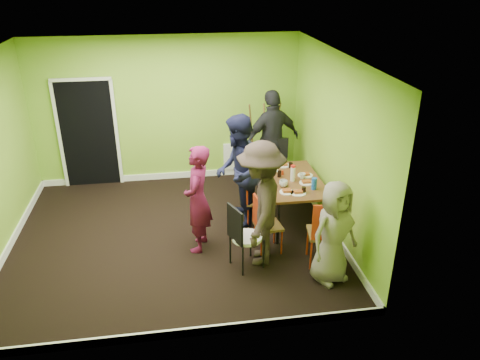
# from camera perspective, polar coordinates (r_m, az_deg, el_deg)

# --- Properties ---
(ground) EXTENTS (5.00, 5.00, 0.00)m
(ground) POSITION_cam_1_polar(r_m,az_deg,el_deg) (7.55, -7.89, -6.79)
(ground) COLOR black
(ground) RESTS_ON ground
(room_walls) EXTENTS (5.04, 4.54, 2.82)m
(room_walls) POSITION_cam_1_polar(r_m,az_deg,el_deg) (7.12, -8.55, 0.15)
(room_walls) COLOR #7EAF2D
(room_walls) RESTS_ON ground
(dining_table) EXTENTS (0.90, 1.50, 0.75)m
(dining_table) POSITION_cam_1_polar(r_m,az_deg,el_deg) (7.65, 6.42, -0.32)
(dining_table) COLOR black
(dining_table) RESTS_ON ground
(chair_left_far) EXTENTS (0.38, 0.37, 0.88)m
(chair_left_far) POSITION_cam_1_polar(r_m,az_deg,el_deg) (7.62, 1.44, -1.99)
(chair_left_far) COLOR red
(chair_left_far) RESTS_ON ground
(chair_left_near) EXTENTS (0.42, 0.41, 0.90)m
(chair_left_near) POSITION_cam_1_polar(r_m,az_deg,el_deg) (6.88, 2.90, -5.06)
(chair_left_near) COLOR red
(chair_left_near) RESTS_ON ground
(chair_back_end) EXTENTS (0.54, 0.59, 1.03)m
(chair_back_end) POSITION_cam_1_polar(r_m,az_deg,el_deg) (8.68, 4.43, 3.13)
(chair_back_end) COLOR red
(chair_back_end) RESTS_ON ground
(chair_front_end) EXTENTS (0.48, 0.49, 1.03)m
(chair_front_end) POSITION_cam_1_polar(r_m,az_deg,el_deg) (6.62, 10.28, -6.04)
(chair_front_end) COLOR red
(chair_front_end) RESTS_ON ground
(chair_bentwood) EXTENTS (0.50, 0.49, 0.98)m
(chair_bentwood) POSITION_cam_1_polar(r_m,az_deg,el_deg) (6.49, 0.33, -6.61)
(chair_bentwood) COLOR black
(chair_bentwood) RESTS_ON ground
(easel) EXTENTS (0.63, 0.59, 1.57)m
(easel) POSITION_cam_1_polar(r_m,az_deg,el_deg) (9.16, 2.84, 4.69)
(easel) COLOR brown
(easel) RESTS_ON ground
(plate_near_left) EXTENTS (0.24, 0.24, 0.01)m
(plate_near_left) POSITION_cam_1_polar(r_m,az_deg,el_deg) (7.92, 3.78, 1.17)
(plate_near_left) COLOR white
(plate_near_left) RESTS_ON dining_table
(plate_near_right) EXTENTS (0.22, 0.22, 0.01)m
(plate_near_right) POSITION_cam_1_polar(r_m,az_deg,el_deg) (7.19, 5.72, -1.48)
(plate_near_right) COLOR white
(plate_near_right) RESTS_ON dining_table
(plate_far_back) EXTENTS (0.23, 0.23, 0.01)m
(plate_far_back) POSITION_cam_1_polar(r_m,az_deg,el_deg) (8.13, 5.31, 1.78)
(plate_far_back) COLOR white
(plate_far_back) RESTS_ON dining_table
(plate_far_front) EXTENTS (0.24, 0.24, 0.01)m
(plate_far_front) POSITION_cam_1_polar(r_m,az_deg,el_deg) (7.18, 7.09, -1.59)
(plate_far_front) COLOR white
(plate_far_front) RESTS_ON dining_table
(plate_wall_back) EXTENTS (0.25, 0.25, 0.01)m
(plate_wall_back) POSITION_cam_1_polar(r_m,az_deg,el_deg) (7.80, 7.96, 0.57)
(plate_wall_back) COLOR white
(plate_wall_back) RESTS_ON dining_table
(plate_wall_front) EXTENTS (0.22, 0.22, 0.01)m
(plate_wall_front) POSITION_cam_1_polar(r_m,az_deg,el_deg) (7.53, 8.07, -0.35)
(plate_wall_front) COLOR white
(plate_wall_front) RESTS_ON dining_table
(thermos) EXTENTS (0.08, 0.08, 0.24)m
(thermos) POSITION_cam_1_polar(r_m,az_deg,el_deg) (7.54, 6.45, 0.73)
(thermos) COLOR white
(thermos) RESTS_ON dining_table
(blue_bottle) EXTENTS (0.08, 0.08, 0.19)m
(blue_bottle) POSITION_cam_1_polar(r_m,az_deg,el_deg) (7.31, 9.02, -0.45)
(blue_bottle) COLOR #1750B0
(blue_bottle) RESTS_ON dining_table
(orange_bottle) EXTENTS (0.03, 0.03, 0.08)m
(orange_bottle) POSITION_cam_1_polar(r_m,az_deg,el_deg) (7.77, 5.21, 0.90)
(orange_bottle) COLOR red
(orange_bottle) RESTS_ON dining_table
(glass_mid) EXTENTS (0.07, 0.07, 0.10)m
(glass_mid) POSITION_cam_1_polar(r_m,az_deg,el_deg) (7.69, 4.82, 0.76)
(glass_mid) COLOR black
(glass_mid) RESTS_ON dining_table
(glass_back) EXTENTS (0.07, 0.07, 0.09)m
(glass_back) POSITION_cam_1_polar(r_m,az_deg,el_deg) (8.06, 6.19, 1.81)
(glass_back) COLOR black
(glass_back) RESTS_ON dining_table
(glass_front) EXTENTS (0.07, 0.07, 0.09)m
(glass_front) POSITION_cam_1_polar(r_m,az_deg,el_deg) (7.20, 7.78, -1.20)
(glass_front) COLOR black
(glass_front) RESTS_ON dining_table
(cup_a) EXTENTS (0.13, 0.13, 0.10)m
(cup_a) POSITION_cam_1_polar(r_m,az_deg,el_deg) (7.36, 5.31, -0.42)
(cup_a) COLOR white
(cup_a) RESTS_ON dining_table
(cup_b) EXTENTS (0.10, 0.10, 0.09)m
(cup_b) POSITION_cam_1_polar(r_m,az_deg,el_deg) (7.66, 7.60, 0.48)
(cup_b) COLOR white
(cup_b) RESTS_ON dining_table
(person_standing) EXTENTS (0.54, 0.68, 1.64)m
(person_standing) POSITION_cam_1_polar(r_m,az_deg,el_deg) (6.83, -5.18, -2.34)
(person_standing) COLOR #5C0F35
(person_standing) RESTS_ON ground
(person_left_far) EXTENTS (0.84, 1.01, 1.86)m
(person_left_far) POSITION_cam_1_polar(r_m,az_deg,el_deg) (7.40, -0.25, 0.94)
(person_left_far) COLOR #141634
(person_left_far) RESTS_ON ground
(person_left_near) EXTENTS (0.98, 1.32, 1.82)m
(person_left_near) POSITION_cam_1_polar(r_m,az_deg,el_deg) (6.48, 2.56, -2.98)
(person_left_near) COLOR #2D221E
(person_left_near) RESTS_ON ground
(person_back_end) EXTENTS (1.20, 0.79, 1.90)m
(person_back_end) POSITION_cam_1_polar(r_m,az_deg,el_deg) (8.74, 3.97, 4.86)
(person_back_end) COLOR black
(person_back_end) RESTS_ON ground
(person_front_end) EXTENTS (0.84, 0.71, 1.45)m
(person_front_end) POSITION_cam_1_polar(r_m,az_deg,el_deg) (6.29, 11.34, -6.32)
(person_front_end) COLOR gray
(person_front_end) RESTS_ON ground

